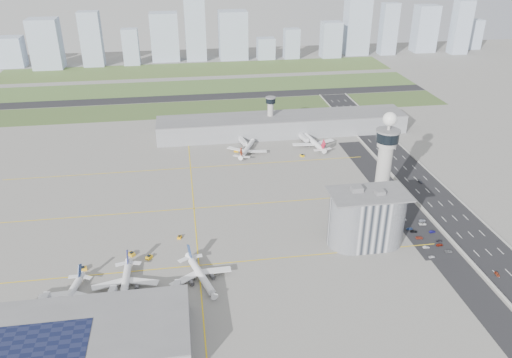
{
  "coord_description": "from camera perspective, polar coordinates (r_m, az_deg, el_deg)",
  "views": [
    {
      "loc": [
        -42.81,
        -242.92,
        155.18
      ],
      "look_at": [
        0.0,
        35.0,
        15.0
      ],
      "focal_mm": 35.0,
      "sensor_mm": 36.0,
      "label": 1
    }
  ],
  "objects": [
    {
      "name": "airplane_near_c",
      "position": [
        250.07,
        -6.31,
        -10.51
      ],
      "size": [
        42.26,
        45.98,
        10.65
      ],
      "primitive_type": null,
      "rotation": [
        0.0,
        0.0,
        -1.27
      ],
      "color": "white",
      "rests_on": "ground"
    },
    {
      "name": "skyline_bldg_6",
      "position": [
        676.65,
        -14.11,
        14.43
      ],
      "size": [
        20.04,
        16.03,
        45.2
      ],
      "primitive_type": "cube",
      "color": "#9EADC1",
      "rests_on": "ground"
    },
    {
      "name": "skyline_bldg_9",
      "position": [
        690.44,
        -2.64,
        16.11
      ],
      "size": [
        36.96,
        29.57,
        62.11
      ],
      "primitive_type": "cube",
      "color": "#9EADC1",
      "rests_on": "ground"
    },
    {
      "name": "admin_building",
      "position": [
        278.14,
        12.51,
        -4.4
      ],
      "size": [
        42.0,
        24.0,
        33.5
      ],
      "color": "#B2B2B7",
      "rests_on": "ground"
    },
    {
      "name": "terminal_pier",
      "position": [
        425.88,
        3.02,
        6.23
      ],
      "size": [
        210.0,
        32.0,
        15.8
      ],
      "color": "gray",
      "rests_on": "ground"
    },
    {
      "name": "near_terminal",
      "position": [
        223.75,
        -18.87,
        -16.96
      ],
      "size": [
        84.0,
        42.0,
        13.0
      ],
      "color": "gray",
      "rests_on": "ground"
    },
    {
      "name": "skyline_bldg_10",
      "position": [
        691.23,
        1.14,
        14.7
      ],
      "size": [
        23.01,
        18.41,
        27.75
      ],
      "primitive_type": "cube",
      "color": "#9EADC1",
      "rests_on": "ground"
    },
    {
      "name": "ground",
      "position": [
        291.42,
        1.05,
        -5.68
      ],
      "size": [
        1000.0,
        1000.0,
        0.0
      ],
      "primitive_type": "plane",
      "color": "gray"
    },
    {
      "name": "tug_0",
      "position": [
        272.7,
        -19.16,
        -9.63
      ],
      "size": [
        4.07,
        3.2,
        2.11
      ],
      "primitive_type": null,
      "rotation": [
        0.0,
        0.0,
        -1.36
      ],
      "color": "yellow",
      "rests_on": "ground"
    },
    {
      "name": "skyline_bldg_15",
      "position": [
        771.38,
        18.74,
        15.96
      ],
      "size": [
        30.25,
        24.2,
        63.4
      ],
      "primitive_type": "cube",
      "color": "#9EADC1",
      "rests_on": "ground"
    },
    {
      "name": "tug_4",
      "position": [
        391.08,
        -2.28,
        3.26
      ],
      "size": [
        3.83,
        2.95,
        2.02
      ],
      "primitive_type": null,
      "rotation": [
        0.0,
        0.0,
        1.4
      ],
      "color": "#E29B03",
      "rests_on": "ground"
    },
    {
      "name": "car_lot_6",
      "position": [
        290.49,
        21.17,
        -7.71
      ],
      "size": [
        4.17,
        2.27,
        1.11
      ],
      "primitive_type": "imported",
      "rotation": [
        0.0,
        0.0,
        1.46
      ],
      "color": "gray",
      "rests_on": "ground"
    },
    {
      "name": "skyline_bldg_4",
      "position": [
        689.12,
        -22.89,
        14.05
      ],
      "size": [
        35.81,
        28.65,
        60.36
      ],
      "primitive_type": "cube",
      "color": "#9EADC1",
      "rests_on": "ground"
    },
    {
      "name": "airplane_near_a",
      "position": [
        252.32,
        -20.75,
        -12.13
      ],
      "size": [
        36.35,
        40.2,
        9.64
      ],
      "primitive_type": null,
      "rotation": [
        0.0,
        0.0,
        -1.8
      ],
      "color": "white",
      "rests_on": "ground"
    },
    {
      "name": "jet_bridge_far_0",
      "position": [
        407.16,
        -1.81,
        4.51
      ],
      "size": [
        5.39,
        14.31,
        5.7
      ],
      "primitive_type": null,
      "rotation": [
        0.0,
        0.0,
        -1.4
      ],
      "color": "silver",
      "rests_on": "ground"
    },
    {
      "name": "car_hw_4",
      "position": [
        475.27,
        10.32,
        7.08
      ],
      "size": [
        1.84,
        3.68,
        1.2
      ],
      "primitive_type": "imported",
      "rotation": [
        0.0,
        0.0,
        -0.12
      ],
      "color": "#979797",
      "rests_on": "ground"
    },
    {
      "name": "tug_1",
      "position": [
        272.09,
        -12.12,
        -8.71
      ],
      "size": [
        4.02,
        4.18,
        2.01
      ],
      "primitive_type": null,
      "rotation": [
        0.0,
        0.0,
        -0.69
      ],
      "color": "gold",
      "rests_on": "ground"
    },
    {
      "name": "jet_bridge_near_0",
      "position": [
        247.44,
        -23.87,
        -14.24
      ],
      "size": [
        5.39,
        14.31,
        5.7
      ],
      "primitive_type": null,
      "rotation": [
        0.0,
        0.0,
        1.4
      ],
      "color": "silver",
      "rests_on": "ground"
    },
    {
      "name": "taxiway_line_h_0",
      "position": [
        263.48,
        -6.55,
        -9.79
      ],
      "size": [
        260.0,
        0.6,
        0.01
      ],
      "primitive_type": "cube",
      "color": "yellow",
      "rests_on": "ground"
    },
    {
      "name": "car_lot_4",
      "position": [
        303.42,
        17.12,
        -5.44
      ],
      "size": [
        3.93,
        1.93,
        1.29
      ],
      "primitive_type": "imported",
      "rotation": [
        0.0,
        0.0,
        1.68
      ],
      "color": "navy",
      "rests_on": "ground"
    },
    {
      "name": "skyline_bldg_13",
      "position": [
        727.97,
        11.45,
        16.95
      ],
      "size": [
        32.26,
        25.81,
        81.2
      ],
      "primitive_type": "cube",
      "color": "#9EADC1",
      "rests_on": "ground"
    },
    {
      "name": "skyline_bldg_16",
      "position": [
        774.05,
        22.36,
        15.74
      ],
      "size": [
        23.04,
        18.43,
        71.56
      ],
      "primitive_type": "cube",
      "color": "#9EADC1",
      "rests_on": "ground"
    },
    {
      "name": "skyline_bldg_5",
      "position": [
        682.17,
        -18.3,
        14.94
      ],
      "size": [
        25.49,
        20.39,
        66.89
      ],
      "primitive_type": "cube",
      "color": "#9EADC1",
      "rests_on": "ground"
    },
    {
      "name": "taxiway_line_h_1",
      "position": [
        313.96,
        -7.11,
        -3.35
      ],
      "size": [
        260.0,
        0.6,
        0.01
      ],
      "primitive_type": "cube",
      "color": "yellow",
      "rests_on": "ground"
    },
    {
      "name": "car_lot_7",
      "position": [
        294.16,
        20.24,
        -7.07
      ],
      "size": [
        4.2,
        2.17,
        1.16
      ],
      "primitive_type": "imported",
      "rotation": [
        0.0,
        0.0,
        1.71
      ],
      "color": "maroon",
      "rests_on": "ground"
    },
    {
      "name": "control_tower",
      "position": [
        300.96,
        14.49,
        2.08
      ],
      "size": [
        14.0,
        14.0,
        64.5
      ],
      "color": "#ADAAA5",
      "rests_on": "ground"
    },
    {
      "name": "grass_strip_2",
      "position": [
        642.36,
        -6.62,
        12.35
      ],
      "size": [
        480.0,
        70.0,
        0.08
      ],
      "primitive_type": "cube",
      "color": "#536C33",
      "rests_on": "ground"
    },
    {
      "name": "barrier_right",
      "position": [
        335.3,
        23.38,
        -3.34
      ],
      "size": [
        0.6,
        500.0,
        1.2
      ],
      "primitive_type": "cube",
      "color": "#9E9E99",
      "rests_on": "ground"
    },
    {
      "name": "airplane_far_b",
      "position": [
        403.36,
        6.57,
        4.6
      ],
      "size": [
        42.36,
        47.63,
        11.88
      ],
      "primitive_type": null,
      "rotation": [
        0.0,
        0.0,
        1.73
      ],
      "color": "white",
      "rests_on": "ground"
    },
    {
      "name": "car_lot_2",
      "position": [
        296.78,
        18.16,
        -6.39
      ],
      "size": [
        4.33,
        2.38,
        1.15
      ],
      "primitive_type": "imported",
      "rotation": [
        0.0,
        0.0,
        1.45
      ],
      "color": "#993523",
      "rests_on": "ground"
    },
    {
      "name": "car_lot_3",
      "position": [
        301.7,
        17.58,
        -5.72
      ],
      "size": [
        4.27,
        2.19,
        1.19
      ],
      "primitive_type": "imported",
      "rotation": [
        0.0,
        0.0,
        1.44
      ],
      "color": "black",
      "rests_on": "ground"
    },
    {
      "name": "barrier_left",
      "position": [
        321.85,
        19.11,
        -3.82
      ],
      "size": [
        0.6,
        500.0,
        1.2
      ],
      "primitive_type": "cube",
      "color": "#9E9E99",
      "rests_on": "ground"
    },
    {
      "name": "runway",
      "position": [
        528.71,
        -5.98,
        9.29
      ],
      "size": [
        480.0,
        22.0,
        0.1
      ],
      "primitive_type": "cube",
      "color": "black",
      "rests_on": "ground"
    },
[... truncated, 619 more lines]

